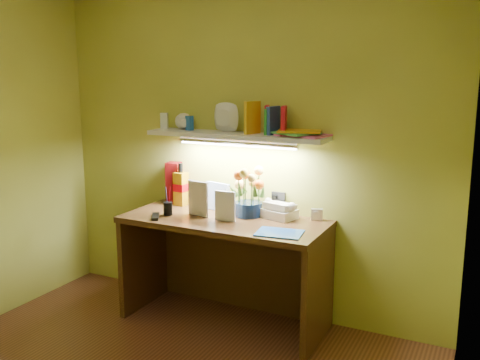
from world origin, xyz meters
The scene contains 13 objects.
desk centered at (0.00, 1.20, 0.38)m, with size 1.40×0.60×0.75m, color #39190F.
flower_bouquet centered at (0.11, 1.34, 0.92)m, with size 0.21×0.21×0.34m, color #0C1B37, non-canonical shape.
telephone centered at (0.33, 1.38, 0.81)m, with size 0.21×0.16×0.13m, color white, non-canonical shape.
desk_clock centered at (0.57, 1.45, 0.79)m, with size 0.08×0.04×0.08m, color silver.
whisky_bottle centered at (-0.47, 1.40, 0.91)m, with size 0.08×0.08×0.32m, color #B27A07, non-canonical shape.
whisky_box centered at (-0.56, 1.44, 0.91)m, with size 0.10×0.10×0.31m, color #5F0809.
pen_cup centered at (-0.40, 1.11, 0.83)m, with size 0.06×0.06×0.15m, color black.
art_card centered at (-0.16, 1.39, 0.85)m, with size 0.20×0.04×0.20m, color white, non-canonical shape.
tv_remote centered at (-0.43, 1.01, 0.76)m, with size 0.05×0.16×0.02m, color black.
blue_folder centered at (0.47, 1.05, 0.75)m, with size 0.28×0.21×0.01m, color blue.
desk_book_a centered at (-0.28, 1.21, 0.87)m, with size 0.18×0.02×0.25m, color beige.
desk_book_b centered at (-0.04, 1.15, 0.85)m, with size 0.15×0.02×0.20m, color silver.
wall_shelf centered at (0.02, 1.38, 1.34)m, with size 1.30×0.33×0.25m.
Camera 1 is at (1.65, -1.89, 1.72)m, focal length 40.00 mm.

